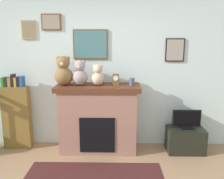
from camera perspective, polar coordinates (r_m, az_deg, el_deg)
The scene contains 10 objects.
back_wall at distance 4.28m, azimuth -4.15°, elevation 3.95°, with size 5.20×0.15×2.60m.
fireplace at distance 4.13m, azimuth -3.27°, elevation -6.70°, with size 1.39×0.58×1.15m.
bookshelf at distance 4.52m, azimuth -21.68°, elevation -5.56°, with size 0.47×0.16×1.32m.
tv_stand at distance 4.38m, azimuth 16.94°, elevation -11.35°, with size 0.62×0.40×0.41m, color black.
television at distance 4.25m, azimuth 17.24°, elevation -6.92°, with size 0.47×0.14×0.33m.
candle_jar at distance 3.95m, azimuth 4.72°, elevation 1.87°, with size 0.09×0.09×0.13m, color #4C517A.
mantel_clock at distance 3.93m, azimuth 0.90°, elevation 2.35°, with size 0.10×0.08×0.19m.
teddy_bear_brown at distance 4.01m, azimuth -11.40°, elevation 4.05°, with size 0.30×0.30×0.48m.
teddy_bear_grey at distance 3.97m, azimuth -7.63°, elevation 3.66°, with size 0.26×0.26×0.42m.
teddy_bear_cream at distance 3.94m, azimuth -3.40°, elevation 3.24°, with size 0.22×0.22×0.35m.
Camera 1 is at (0.39, -2.22, 1.91)m, focal length 38.58 mm.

